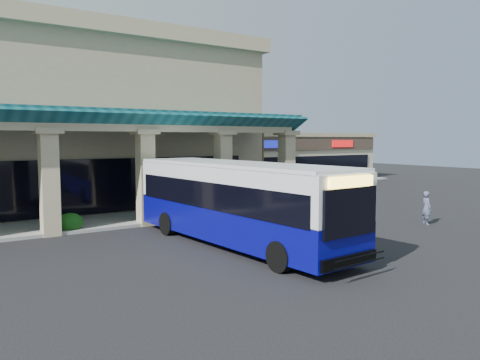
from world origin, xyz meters
TOP-DOWN VIEW (x-y plane):
  - ground at (0.00, 0.00)m, footprint 110.00×110.00m
  - main_building at (-8.00, 16.00)m, footprint 30.80×14.80m
  - arcade at (-8.00, 6.80)m, footprint 30.00×6.20m
  - strip_mall at (18.00, 24.00)m, footprint 22.50×12.50m
  - palm_0 at (8.50, 11.00)m, footprint 2.40×2.40m
  - palm_1 at (9.50, 14.00)m, footprint 2.40×2.40m
  - broadleaf_tree at (7.50, 19.00)m, footprint 2.60×2.60m
  - transit_bus at (-1.72, -1.00)m, footprint 3.47×12.08m
  - pedestrian at (8.68, -2.50)m, footprint 0.61×0.72m
  - car_white at (14.97, 13.23)m, footprint 2.53×5.31m
  - car_red at (16.76, 14.26)m, footprint 3.09×5.70m
  - car_gray at (19.04, 13.30)m, footprint 2.79×4.86m

SIDE VIEW (x-z plane):
  - ground at x=0.00m, z-range 0.00..0.00m
  - car_gray at x=19.04m, z-range 0.00..1.28m
  - car_red at x=16.76m, z-range 0.00..1.57m
  - pedestrian at x=8.68m, z-range 0.00..1.68m
  - car_white at x=14.97m, z-range 0.00..1.68m
  - transit_bus at x=-1.72m, z-range 0.00..3.33m
  - broadleaf_tree at x=7.50m, z-range 0.00..4.81m
  - strip_mall at x=18.00m, z-range 0.00..4.90m
  - arcade at x=-8.00m, z-range 0.00..5.70m
  - palm_1 at x=9.50m, z-range 0.00..5.80m
  - palm_0 at x=8.50m, z-range 0.00..6.60m
  - main_building at x=-8.00m, z-range 0.00..11.35m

